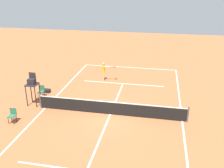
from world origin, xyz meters
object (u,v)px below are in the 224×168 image
Objects in this scene: courtside_chair_near at (12,115)px; courtside_chair_mid at (41,91)px; tennis_ball at (110,91)px; equipment_bag at (46,91)px; player_serving at (104,70)px; umpire_chair at (32,84)px.

courtside_chair_near is 1.00× the size of courtside_chair_mid.
tennis_ball is at bearing -130.47° from courtside_chair_near.
tennis_ball is 0.07× the size of courtside_chair_near.
equipment_bag is (5.07, 1.18, 0.12)m from tennis_ball.
player_serving is 6.98m from umpire_chair.
player_serving is 9.29m from courtside_chair_near.
tennis_ball is 5.41m from courtside_chair_mid.
tennis_ball is 0.07× the size of courtside_chair_mid.
courtside_chair_mid reaches higher than tennis_ball.
courtside_chair_mid is at bearing -91.43° from courtside_chair_near.
courtside_chair_near is (4.08, 8.33, -0.47)m from player_serving.
umpire_chair reaches higher than equipment_bag.
equipment_bag is at bearing 13.14° from tennis_ball.
umpire_chair is (3.96, 5.71, 0.60)m from player_serving.
umpire_chair reaches higher than courtside_chair_near.
courtside_chair_mid is (0.02, -1.25, -1.07)m from umpire_chair.
player_serving is 6.00m from courtside_chair_mid.
player_serving reaches higher than tennis_ball.
umpire_chair is 2.54× the size of courtside_chair_near.
umpire_chair is at bearing -45.69° from player_serving.
umpire_chair reaches higher than courtside_chair_mid.
umpire_chair reaches higher than tennis_ball.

